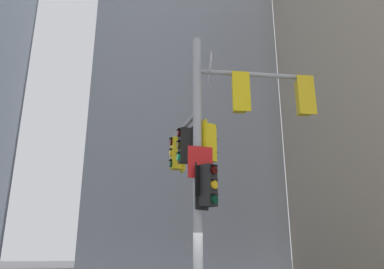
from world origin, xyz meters
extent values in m
cube|color=#9399A3|center=(2.97, 27.35, 19.00)|extent=(16.19, 16.19, 38.00)
cylinder|color=#9EA0A3|center=(0.00, 0.00, 3.87)|extent=(0.23, 0.23, 7.73)
cylinder|color=#9EA0A3|center=(1.66, -0.08, 6.75)|extent=(3.32, 0.28, 0.13)
cylinder|color=#9EA0A3|center=(-0.14, 1.19, 5.56)|extent=(0.40, 2.39, 0.13)
cube|color=yellow|center=(1.15, -0.24, 6.15)|extent=(0.48, 0.05, 1.14)
cube|color=yellow|center=(1.16, -0.05, 6.15)|extent=(0.36, 0.36, 1.00)
cylinder|color=#360605|center=(1.17, 0.15, 6.50)|extent=(0.20, 0.07, 0.20)
cube|color=black|center=(1.17, 0.15, 6.62)|extent=(0.22, 0.08, 0.02)
cylinder|color=#3C2C06|center=(1.17, 0.15, 6.15)|extent=(0.20, 0.07, 0.20)
cube|color=black|center=(1.17, 0.15, 6.27)|extent=(0.22, 0.08, 0.02)
cylinder|color=#19C672|center=(1.17, 0.15, 5.80)|extent=(0.20, 0.07, 0.20)
cube|color=black|center=(1.17, 0.15, 5.92)|extent=(0.22, 0.08, 0.02)
cube|color=gold|center=(2.97, -0.33, 6.15)|extent=(0.48, 0.05, 1.14)
cube|color=gold|center=(2.98, -0.14, 6.15)|extent=(0.36, 0.36, 1.00)
cylinder|color=#360605|center=(2.99, 0.06, 6.50)|extent=(0.20, 0.07, 0.20)
cube|color=black|center=(2.99, 0.07, 6.62)|extent=(0.22, 0.08, 0.02)
cylinder|color=yellow|center=(2.99, 0.06, 6.15)|extent=(0.20, 0.07, 0.20)
cube|color=black|center=(2.99, 0.07, 6.27)|extent=(0.22, 0.08, 0.02)
cylinder|color=#06311C|center=(2.99, 0.06, 5.80)|extent=(0.20, 0.07, 0.20)
cube|color=black|center=(2.99, 0.07, 5.92)|extent=(0.22, 0.08, 0.02)
cube|color=black|center=(0.05, 1.21, 4.96)|extent=(0.08, 0.48, 1.14)
cube|color=black|center=(-0.14, 1.19, 4.96)|extent=(0.38, 0.38, 1.00)
cylinder|color=#360605|center=(-0.33, 1.16, 5.31)|extent=(0.08, 0.21, 0.20)
cube|color=black|center=(-0.34, 1.16, 5.43)|extent=(0.10, 0.23, 0.02)
cylinder|color=#3C2C06|center=(-0.33, 1.16, 4.96)|extent=(0.08, 0.21, 0.20)
cube|color=black|center=(-0.34, 1.16, 5.08)|extent=(0.10, 0.23, 0.02)
cylinder|color=#19C672|center=(-0.33, 1.16, 4.61)|extent=(0.08, 0.21, 0.20)
cube|color=black|center=(-0.34, 1.16, 4.73)|extent=(0.10, 0.23, 0.02)
cube|color=yellow|center=(-0.06, 2.16, 4.96)|extent=(0.08, 0.48, 1.14)
cube|color=yellow|center=(-0.24, 2.14, 4.96)|extent=(0.38, 0.38, 1.00)
cylinder|color=#360605|center=(-0.44, 2.11, 5.31)|extent=(0.08, 0.21, 0.20)
cube|color=black|center=(-0.45, 2.11, 5.43)|extent=(0.10, 0.23, 0.02)
cylinder|color=yellow|center=(-0.44, 2.11, 4.96)|extent=(0.08, 0.21, 0.20)
cube|color=black|center=(-0.45, 2.11, 5.08)|extent=(0.10, 0.23, 0.02)
cylinder|color=#06311C|center=(-0.44, 2.11, 4.61)|extent=(0.08, 0.21, 0.20)
cube|color=black|center=(-0.45, 2.11, 4.73)|extent=(0.10, 0.23, 0.02)
cube|color=yellow|center=(0.12, 0.05, 4.76)|extent=(0.21, 0.45, 1.14)
cube|color=yellow|center=(0.29, 0.12, 4.76)|extent=(0.44, 0.44, 1.00)
cylinder|color=red|center=(0.48, 0.20, 5.11)|extent=(0.13, 0.21, 0.20)
cube|color=black|center=(0.48, 0.20, 5.23)|extent=(0.15, 0.23, 0.02)
cylinder|color=#3C2C06|center=(0.48, 0.20, 4.76)|extent=(0.13, 0.21, 0.20)
cube|color=black|center=(0.48, 0.20, 4.88)|extent=(0.15, 0.23, 0.02)
cylinder|color=#06311C|center=(0.48, 0.20, 4.41)|extent=(0.13, 0.21, 0.20)
cube|color=black|center=(0.48, 0.20, 4.53)|extent=(0.15, 0.23, 0.02)
cube|color=black|center=(0.08, -0.10, 3.59)|extent=(0.39, 0.33, 1.14)
cube|color=black|center=(0.20, -0.24, 3.59)|extent=(0.48, 0.48, 1.00)
cylinder|color=#360605|center=(0.33, -0.40, 3.94)|extent=(0.19, 0.17, 0.20)
cube|color=black|center=(0.33, -0.40, 4.06)|extent=(0.22, 0.20, 0.02)
cylinder|color=yellow|center=(0.33, -0.40, 3.59)|extent=(0.19, 0.17, 0.20)
cube|color=black|center=(0.33, -0.40, 3.71)|extent=(0.22, 0.20, 0.02)
cylinder|color=#06311C|center=(0.33, -0.40, 3.24)|extent=(0.19, 0.17, 0.20)
cube|color=black|center=(0.33, -0.40, 3.36)|extent=(0.22, 0.20, 0.02)
cube|color=white|center=(0.35, -0.06, 6.83)|extent=(0.24, 1.36, 0.28)
cube|color=#19479E|center=(0.35, -0.06, 6.83)|extent=(0.23, 1.32, 0.24)
cube|color=red|center=(0.03, -0.22, 4.17)|extent=(0.64, 0.09, 0.80)
cube|color=white|center=(0.03, -0.22, 4.17)|extent=(0.60, 0.08, 0.76)
cube|color=black|center=(0.13, -0.18, 3.71)|extent=(0.50, 0.36, 0.72)
cube|color=white|center=(0.13, -0.18, 3.71)|extent=(0.47, 0.33, 0.68)
camera|label=1|loc=(-1.69, -8.80, 2.16)|focal=34.17mm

